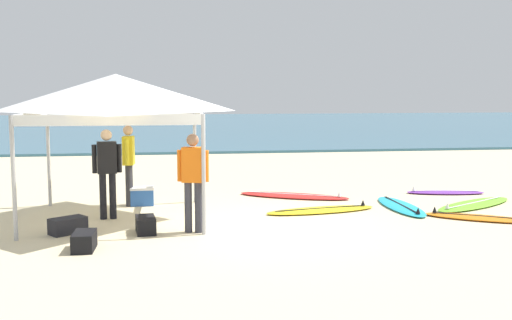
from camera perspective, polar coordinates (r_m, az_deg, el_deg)
ground_plane at (r=11.11m, az=0.81°, el=-6.28°), size 80.00×80.00×0.00m
sea at (r=41.68m, az=-5.97°, el=3.16°), size 80.00×36.00×0.10m
canopy_tent at (r=11.96m, az=-12.78°, el=6.01°), size 3.19×3.19×2.75m
surfboard_orange at (r=12.57m, az=19.91°, el=-5.00°), size 2.06×1.56×0.19m
surfboard_yellow at (r=12.64m, az=6.02°, el=-4.58°), size 2.42×1.06×0.19m
surfboard_cyan at (r=13.30m, az=13.18°, el=-4.17°), size 0.66×2.29×0.19m
surfboard_lime at (r=13.98m, az=19.43°, el=-3.85°), size 2.48×1.91×0.19m
surfboard_red at (r=14.26m, az=3.52°, el=-3.29°), size 2.61×1.77×0.19m
surfboard_purple at (r=15.37m, az=16.97°, el=-2.85°), size 1.88×0.80×0.19m
person_orange at (r=10.67m, az=-5.81°, el=-1.45°), size 0.53×0.31×1.71m
person_yellow at (r=13.35m, az=-11.63°, el=0.05°), size 0.25×0.55×1.71m
person_black at (r=12.06m, az=-13.53°, el=-0.68°), size 0.55×0.26×1.71m
gear_bag_near_tent at (r=11.15m, az=-16.92°, el=-5.79°), size 0.67×0.62×0.28m
gear_bag_by_pole at (r=9.97m, az=-15.53°, el=-7.20°), size 0.34×0.61×0.28m
gear_bag_on_sand at (r=10.90m, az=-10.12°, el=-5.88°), size 0.38×0.63×0.28m
cooler_box at (r=13.46m, az=-10.42°, el=-3.28°), size 0.50×0.36×0.39m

